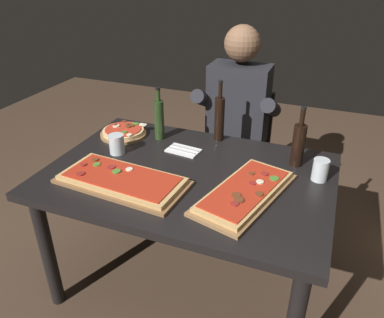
{
  "coord_description": "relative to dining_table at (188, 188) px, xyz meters",
  "views": [
    {
      "loc": [
        0.61,
        -1.49,
        1.7
      ],
      "look_at": [
        0.0,
        0.05,
        0.79
      ],
      "focal_mm": 35.27,
      "sensor_mm": 36.0,
      "label": 1
    }
  ],
  "objects": [
    {
      "name": "dining_table",
      "position": [
        0.0,
        0.0,
        0.0
      ],
      "size": [
        1.4,
        0.96,
        0.74
      ],
      "color": "black",
      "rests_on": "ground_plane"
    },
    {
      "name": "napkin_cutlery_set",
      "position": [
        -0.11,
        0.2,
        0.1
      ],
      "size": [
        0.19,
        0.13,
        0.01
      ],
      "color": "white",
      "rests_on": "dining_table"
    },
    {
      "name": "tumbler_far_side",
      "position": [
        0.61,
        0.17,
        0.15
      ],
      "size": [
        0.08,
        0.08,
        0.11
      ],
      "color": "silver",
      "rests_on": "dining_table"
    },
    {
      "name": "tumbler_near_camera",
      "position": [
        -0.44,
        0.05,
        0.15
      ],
      "size": [
        0.08,
        0.08,
        0.11
      ],
      "color": "silver",
      "rests_on": "dining_table"
    },
    {
      "name": "diner_chair",
      "position": [
        0.04,
        0.86,
        -0.16
      ],
      "size": [
        0.44,
        0.44,
        0.87
      ],
      "color": "black",
      "rests_on": "ground_plane"
    },
    {
      "name": "oil_bottle_amber",
      "position": [
        -0.3,
        0.3,
        0.22
      ],
      "size": [
        0.06,
        0.06,
        0.31
      ],
      "color": "#233819",
      "rests_on": "dining_table"
    },
    {
      "name": "pizza_rectangular_front",
      "position": [
        -0.25,
        -0.21,
        0.12
      ],
      "size": [
        0.64,
        0.34,
        0.05
      ],
      "color": "brown",
      "rests_on": "dining_table"
    },
    {
      "name": "seated_diner",
      "position": [
        0.04,
        0.74,
        0.1
      ],
      "size": [
        0.53,
        0.41,
        1.33
      ],
      "color": "#23232D",
      "rests_on": "ground_plane"
    },
    {
      "name": "wine_bottle_dark",
      "position": [
        0.48,
        0.28,
        0.21
      ],
      "size": [
        0.06,
        0.06,
        0.31
      ],
      "color": "black",
      "rests_on": "dining_table"
    },
    {
      "name": "pizza_round_far",
      "position": [
        -0.52,
        0.26,
        0.12
      ],
      "size": [
        0.27,
        0.27,
        0.05
      ],
      "color": "olive",
      "rests_on": "dining_table"
    },
    {
      "name": "vinegar_bottle_green",
      "position": [
        0.02,
        0.42,
        0.23
      ],
      "size": [
        0.06,
        0.06,
        0.35
      ],
      "color": "black",
      "rests_on": "dining_table"
    },
    {
      "name": "ground_plane",
      "position": [
        0.0,
        0.0,
        -0.64
      ],
      "size": [
        6.4,
        6.4,
        0.0
      ],
      "primitive_type": "plane",
      "color": "#4C3828"
    },
    {
      "name": "pizza_rectangular_left",
      "position": [
        0.31,
        -0.1,
        0.12
      ],
      "size": [
        0.39,
        0.61,
        0.05
      ],
      "color": "olive",
      "rests_on": "dining_table"
    }
  ]
}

